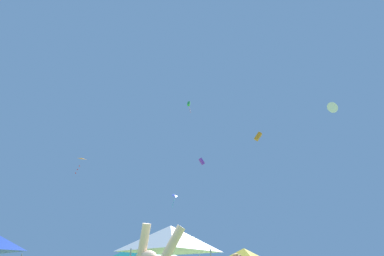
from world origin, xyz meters
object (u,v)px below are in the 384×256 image
(canopy_tent_teal, at_px, (146,250))
(kite_blue_diamond, at_px, (174,196))
(canopy_tent_yellow, at_px, (245,256))
(canopy_tent_white, at_px, (170,238))
(kite_green_box, at_px, (189,104))
(kite_purple_box, at_px, (202,161))
(kite_orange_diamond, at_px, (82,159))
(kite_orange_box, at_px, (258,136))
(kite_white_delta, at_px, (333,107))

(canopy_tent_teal, xyz_separation_m, kite_blue_diamond, (1.82, 7.67, 4.95))
(canopy_tent_yellow, xyz_separation_m, canopy_tent_white, (-4.99, -6.37, 0.25))
(canopy_tent_yellow, relative_size, kite_green_box, 1.43)
(kite_purple_box, bearing_deg, canopy_tent_yellow, -86.16)
(kite_orange_diamond, distance_m, kite_blue_diamond, 8.44)
(canopy_tent_white, bearing_deg, kite_orange_diamond, 128.81)
(canopy_tent_white, relative_size, kite_orange_diamond, 2.30)
(kite_blue_diamond, height_order, kite_purple_box, kite_purple_box)
(kite_green_box, relative_size, kite_purple_box, 2.44)
(kite_orange_diamond, bearing_deg, kite_orange_box, 31.26)
(canopy_tent_yellow, relative_size, kite_orange_box, 2.30)
(kite_orange_diamond, bearing_deg, kite_blue_diamond, 24.92)
(kite_orange_box, distance_m, kite_green_box, 11.14)
(canopy_tent_teal, distance_m, kite_blue_diamond, 9.30)
(canopy_tent_yellow, height_order, canopy_tent_white, canopy_tent_white)
(canopy_tent_teal, distance_m, kite_orange_box, 26.64)
(kite_green_box, relative_size, kite_blue_diamond, 1.66)
(kite_orange_box, distance_m, kite_blue_diamond, 18.45)
(kite_orange_box, height_order, kite_white_delta, kite_orange_box)
(kite_green_box, xyz_separation_m, kite_purple_box, (1.32, -2.88, -10.26))
(kite_green_box, height_order, kite_blue_diamond, kite_green_box)
(kite_orange_box, bearing_deg, kite_green_box, 177.77)
(canopy_tent_teal, distance_m, kite_purple_box, 18.16)
(canopy_tent_yellow, bearing_deg, kite_blue_diamond, 127.69)
(canopy_tent_yellow, xyz_separation_m, kite_purple_box, (-0.77, 11.42, 10.95))
(canopy_tent_teal, bearing_deg, canopy_tent_yellow, 19.75)
(kite_purple_box, bearing_deg, kite_blue_diamond, -120.40)
(canopy_tent_yellow, bearing_deg, kite_green_box, 98.29)
(canopy_tent_yellow, height_order, kite_orange_box, kite_orange_box)
(canopy_tent_teal, relative_size, kite_purple_box, 3.68)
(kite_white_delta, height_order, kite_green_box, kite_green_box)
(canopy_tent_teal, height_order, kite_white_delta, kite_white_delta)
(kite_orange_diamond, bearing_deg, kite_green_box, 51.84)
(kite_orange_diamond, xyz_separation_m, kite_blue_diamond, (7.49, 3.48, -1.73))
(kite_orange_box, bearing_deg, canopy_tent_yellow, -119.47)
(canopy_tent_yellow, xyz_separation_m, kite_green_box, (-2.08, 14.29, 21.21))
(canopy_tent_white, relative_size, canopy_tent_teal, 1.04)
(kite_orange_diamond, relative_size, kite_green_box, 0.68)
(canopy_tent_white, distance_m, canopy_tent_teal, 4.33)
(kite_green_box, bearing_deg, kite_orange_diamond, -128.16)
(canopy_tent_white, distance_m, kite_green_box, 29.57)
(kite_blue_diamond, distance_m, kite_purple_box, 9.03)
(canopy_tent_yellow, distance_m, kite_orange_box, 22.74)
(kite_orange_diamond, height_order, kite_purple_box, kite_purple_box)
(kite_orange_diamond, bearing_deg, kite_purple_box, 40.62)
(canopy_tent_white, distance_m, kite_purple_box, 21.18)
(canopy_tent_teal, bearing_deg, kite_purple_box, 68.73)
(kite_white_delta, bearing_deg, canopy_tent_yellow, 164.70)
(canopy_tent_yellow, height_order, kite_green_box, kite_green_box)
(canopy_tent_yellow, height_order, canopy_tent_teal, canopy_tent_teal)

